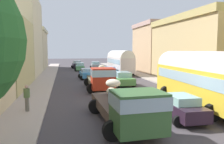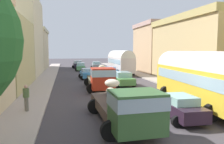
{
  "view_description": "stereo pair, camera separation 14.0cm",
  "coord_description": "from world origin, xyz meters",
  "px_view_note": "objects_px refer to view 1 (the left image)",
  "views": [
    {
      "loc": [
        -4.8,
        -2.48,
        3.97
      ],
      "look_at": [
        0.0,
        19.02,
        1.77
      ],
      "focal_mm": 34.88,
      "sensor_mm": 36.0,
      "label": 1
    },
    {
      "loc": [
        -4.66,
        -2.51,
        3.97
      ],
      "look_at": [
        0.0,
        19.02,
        1.77
      ],
      "focal_mm": 34.88,
      "sensor_mm": 36.0,
      "label": 2
    }
  ],
  "objects_px": {
    "car_3": "(181,107)",
    "car_2": "(77,64)",
    "car_1": "(80,67)",
    "parked_bus_1": "(120,61)",
    "car_4": "(122,79)",
    "cargo_truck_1": "(101,78)",
    "pedestrian_0": "(27,97)",
    "cargo_truck_0": "(126,106)",
    "car_6": "(96,65)",
    "parked_bus_0": "(200,76)",
    "car_5": "(109,71)",
    "car_0": "(87,74)"
  },
  "relations": [
    {
      "from": "parked_bus_1",
      "to": "car_4",
      "type": "bearing_deg",
      "value": -103.26
    },
    {
      "from": "car_1",
      "to": "car_4",
      "type": "relative_size",
      "value": 1.0
    },
    {
      "from": "parked_bus_0",
      "to": "car_5",
      "type": "distance_m",
      "value": 19.91
    },
    {
      "from": "car_5",
      "to": "car_3",
      "type": "bearing_deg",
      "value": -90.89
    },
    {
      "from": "car_3",
      "to": "car_2",
      "type": "bearing_deg",
      "value": 95.58
    },
    {
      "from": "parked_bus_1",
      "to": "car_4",
      "type": "distance_m",
      "value": 12.19
    },
    {
      "from": "car_6",
      "to": "pedestrian_0",
      "type": "relative_size",
      "value": 2.48
    },
    {
      "from": "parked_bus_0",
      "to": "car_6",
      "type": "relative_size",
      "value": 2.22
    },
    {
      "from": "car_4",
      "to": "cargo_truck_1",
      "type": "bearing_deg",
      "value": -137.7
    },
    {
      "from": "cargo_truck_0",
      "to": "car_2",
      "type": "height_order",
      "value": "cargo_truck_0"
    },
    {
      "from": "car_1",
      "to": "car_2",
      "type": "height_order",
      "value": "car_2"
    },
    {
      "from": "cargo_truck_0",
      "to": "car_0",
      "type": "distance_m",
      "value": 19.68
    },
    {
      "from": "parked_bus_1",
      "to": "cargo_truck_0",
      "type": "relative_size",
      "value": 1.33
    },
    {
      "from": "car_3",
      "to": "cargo_truck_0",
      "type": "bearing_deg",
      "value": -169.67
    },
    {
      "from": "parked_bus_0",
      "to": "car_4",
      "type": "distance_m",
      "value": 10.76
    },
    {
      "from": "car_5",
      "to": "pedestrian_0",
      "type": "height_order",
      "value": "pedestrian_0"
    },
    {
      "from": "parked_bus_0",
      "to": "car_6",
      "type": "distance_m",
      "value": 33.09
    },
    {
      "from": "car_0",
      "to": "cargo_truck_0",
      "type": "bearing_deg",
      "value": -90.06
    },
    {
      "from": "parked_bus_1",
      "to": "car_3",
      "type": "xyz_separation_m",
      "value": [
        -2.71,
        -24.37,
        -1.46
      ]
    },
    {
      "from": "car_0",
      "to": "car_4",
      "type": "relative_size",
      "value": 0.86
    },
    {
      "from": "parked_bus_0",
      "to": "parked_bus_1",
      "type": "distance_m",
      "value": 22.08
    },
    {
      "from": "car_3",
      "to": "pedestrian_0",
      "type": "height_order",
      "value": "pedestrian_0"
    },
    {
      "from": "parked_bus_1",
      "to": "car_6",
      "type": "bearing_deg",
      "value": 103.21
    },
    {
      "from": "cargo_truck_1",
      "to": "car_6",
      "type": "bearing_deg",
      "value": 82.9
    },
    {
      "from": "car_6",
      "to": "car_2",
      "type": "bearing_deg",
      "value": 146.84
    },
    {
      "from": "parked_bus_1",
      "to": "car_1",
      "type": "bearing_deg",
      "value": 130.07
    },
    {
      "from": "car_4",
      "to": "car_5",
      "type": "distance_m",
      "value": 9.43
    },
    {
      "from": "car_0",
      "to": "cargo_truck_1",
      "type": "bearing_deg",
      "value": -87.21
    },
    {
      "from": "cargo_truck_1",
      "to": "pedestrian_0",
      "type": "height_order",
      "value": "cargo_truck_1"
    },
    {
      "from": "cargo_truck_1",
      "to": "car_4",
      "type": "xyz_separation_m",
      "value": [
        2.93,
        2.66,
        -0.46
      ]
    },
    {
      "from": "parked_bus_0",
      "to": "car_4",
      "type": "bearing_deg",
      "value": 105.23
    },
    {
      "from": "parked_bus_1",
      "to": "car_5",
      "type": "relative_size",
      "value": 2.28
    },
    {
      "from": "car_1",
      "to": "car_5",
      "type": "distance_m",
      "value": 10.38
    },
    {
      "from": "car_0",
      "to": "parked_bus_0",
      "type": "bearing_deg",
      "value": -69.77
    },
    {
      "from": "car_2",
      "to": "car_6",
      "type": "height_order",
      "value": "car_2"
    },
    {
      "from": "car_3",
      "to": "car_1",
      "type": "bearing_deg",
      "value": 96.2
    },
    {
      "from": "car_6",
      "to": "pedestrian_0",
      "type": "distance_m",
      "value": 33.24
    },
    {
      "from": "parked_bus_1",
      "to": "car_4",
      "type": "xyz_separation_m",
      "value": [
        -2.78,
        -11.78,
        -1.4
      ]
    },
    {
      "from": "cargo_truck_1",
      "to": "car_2",
      "type": "distance_m",
      "value": 27.84
    },
    {
      "from": "pedestrian_0",
      "to": "parked_bus_0",
      "type": "bearing_deg",
      "value": -4.73
    },
    {
      "from": "car_1",
      "to": "car_2",
      "type": "relative_size",
      "value": 1.08
    },
    {
      "from": "cargo_truck_1",
      "to": "car_4",
      "type": "distance_m",
      "value": 3.99
    },
    {
      "from": "cargo_truck_1",
      "to": "car_2",
      "type": "relative_size",
      "value": 1.78
    },
    {
      "from": "car_0",
      "to": "car_1",
      "type": "height_order",
      "value": "car_1"
    },
    {
      "from": "car_4",
      "to": "pedestrian_0",
      "type": "xyz_separation_m",
      "value": [
        -8.78,
        -9.34,
        0.25
      ]
    },
    {
      "from": "parked_bus_0",
      "to": "car_5",
      "type": "relative_size",
      "value": 2.35
    },
    {
      "from": "parked_bus_0",
      "to": "car_0",
      "type": "distance_m",
      "value": 17.92
    },
    {
      "from": "car_6",
      "to": "pedestrian_0",
      "type": "xyz_separation_m",
      "value": [
        -9.0,
        -32.0,
        0.25
      ]
    },
    {
      "from": "cargo_truck_0",
      "to": "car_0",
      "type": "relative_size",
      "value": 1.93
    },
    {
      "from": "pedestrian_0",
      "to": "cargo_truck_1",
      "type": "bearing_deg",
      "value": 48.79
    }
  ]
}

